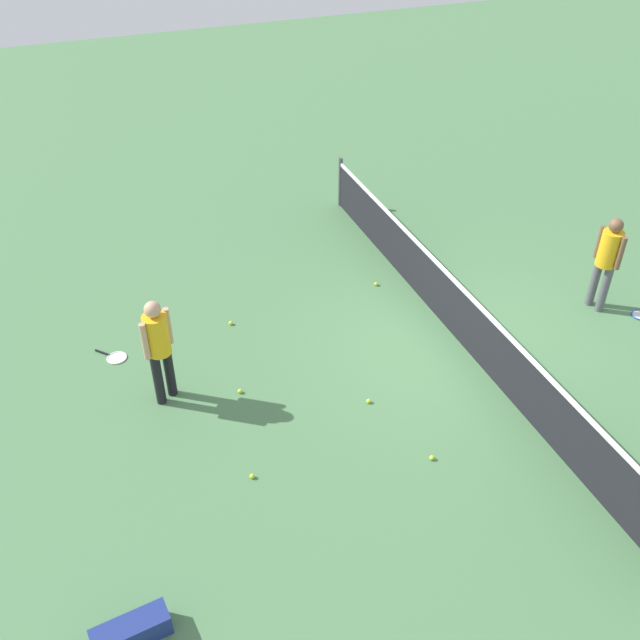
{
  "coord_description": "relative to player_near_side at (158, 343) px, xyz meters",
  "views": [
    {
      "loc": [
        7.64,
        -5.34,
        7.11
      ],
      "look_at": [
        -0.16,
        -2.33,
        0.9
      ],
      "focal_mm": 39.98,
      "sensor_mm": 36.0,
      "label": 1
    }
  ],
  "objects": [
    {
      "name": "tennis_ball_baseline",
      "position": [
        -1.38,
        1.33,
        -0.98
      ],
      "size": [
        0.07,
        0.07,
        0.07
      ],
      "primitive_type": "sphere",
      "color": "#C6E033",
      "rests_on": "ground_plane"
    },
    {
      "name": "equipment_bag",
      "position": [
        3.55,
        -1.11,
        -0.87
      ],
      "size": [
        0.37,
        0.83,
        0.28
      ],
      "color": "navy",
      "rests_on": "ground_plane"
    },
    {
      "name": "player_near_side",
      "position": [
        0.0,
        0.0,
        0.0
      ],
      "size": [
        0.47,
        0.48,
        1.7
      ],
      "color": "black",
      "rests_on": "ground_plane"
    },
    {
      "name": "tennis_racket_near_player",
      "position": [
        -1.19,
        -0.58,
        -1.0
      ],
      "size": [
        0.55,
        0.52,
        0.03
      ],
      "color": "white",
      "rests_on": "ground_plane"
    },
    {
      "name": "court_net",
      "position": [
        0.32,
        4.65,
        -0.51
      ],
      "size": [
        10.09,
        0.09,
        1.07
      ],
      "color": "#4C4C51",
      "rests_on": "ground_plane"
    },
    {
      "name": "tennis_ball_near_player",
      "position": [
        1.16,
        2.69,
        -0.98
      ],
      "size": [
        0.07,
        0.07,
        0.07
      ],
      "primitive_type": "sphere",
      "color": "#C6E033",
      "rests_on": "ground_plane"
    },
    {
      "name": "tennis_ball_midcourt",
      "position": [
        1.91,
        0.72,
        -0.98
      ],
      "size": [
        0.07,
        0.07,
        0.07
      ],
      "primitive_type": "sphere",
      "color": "#C6E033",
      "rests_on": "ground_plane"
    },
    {
      "name": "tennis_ball_stray_right",
      "position": [
        2.46,
        3.03,
        -0.98
      ],
      "size": [
        0.07,
        0.07,
        0.07
      ],
      "primitive_type": "sphere",
      "color": "#C6E033",
      "rests_on": "ground_plane"
    },
    {
      "name": "tennis_ball_stray_left",
      "position": [
        0.29,
        1.02,
        -0.98
      ],
      "size": [
        0.07,
        0.07,
        0.07
      ],
      "primitive_type": "sphere",
      "color": "#C6E033",
      "rests_on": "ground_plane"
    },
    {
      "name": "ground_plane",
      "position": [
        0.32,
        4.65,
        -1.01
      ],
      "size": [
        40.0,
        40.0,
        0.0
      ],
      "primitive_type": "plane",
      "color": "#4C7A4C"
    },
    {
      "name": "tennis_ball_by_net",
      "position": [
        -1.58,
        4.08,
        -0.98
      ],
      "size": [
        0.07,
        0.07,
        0.07
      ],
      "primitive_type": "sphere",
      "color": "#C6E033",
      "rests_on": "ground_plane"
    },
    {
      "name": "player_far_side",
      "position": [
        0.37,
        7.29,
        0.0
      ],
      "size": [
        0.53,
        0.39,
        1.7
      ],
      "color": "#595960",
      "rests_on": "ground_plane"
    }
  ]
}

